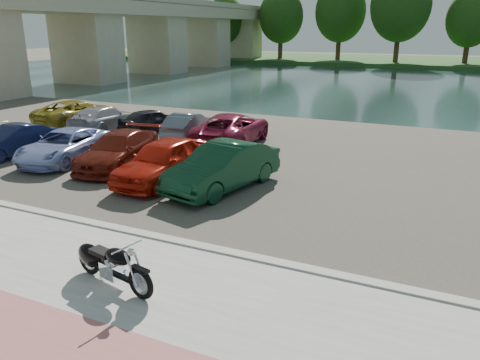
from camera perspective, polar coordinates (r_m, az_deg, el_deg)
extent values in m
plane|color=#595447|center=(10.51, -12.76, -12.23)|extent=(200.00, 200.00, 0.00)
cube|color=#9E9B95|center=(9.84, -16.40, -14.47)|extent=(60.00, 6.00, 0.10)
cube|color=#A55D5D|center=(8.96, -22.98, -18.40)|extent=(60.00, 2.00, 0.01)
cube|color=#9E9B95|center=(11.92, -6.94, -7.71)|extent=(60.00, 0.30, 0.14)
cube|color=#454038|center=(19.66, 6.90, 2.56)|extent=(60.00, 18.00, 0.04)
cube|color=#1B3230|center=(47.70, 18.11, 10.88)|extent=(120.00, 40.00, 0.00)
cube|color=#224619|center=(79.43, 21.25, 13.30)|extent=(120.00, 24.00, 0.60)
cube|color=tan|center=(57.96, -11.46, 19.65)|extent=(7.00, 56.00, 1.40)
cube|color=tan|center=(58.01, -11.52, 20.63)|extent=(7.00, 56.00, 0.70)
cube|color=tan|center=(50.17, -18.12, 15.33)|extent=(6.00, 4.00, 7.20)
cube|color=tan|center=(59.59, -10.07, 16.20)|extent=(6.00, 4.00, 7.20)
cube|color=tan|center=(69.80, -4.25, 16.65)|extent=(6.00, 4.00, 7.20)
cube|color=tan|center=(80.51, 0.07, 16.87)|extent=(6.00, 4.00, 7.20)
cylinder|color=#3D2916|center=(80.13, -1.72, 16.32)|extent=(0.70, 0.70, 4.50)
ellipsoid|color=#19390F|center=(80.11, -1.75, 18.90)|extent=(6.30, 6.30, 7.56)
cylinder|color=#3D2916|center=(77.84, 4.95, 16.38)|extent=(0.70, 0.70, 4.95)
ellipsoid|color=#19390F|center=(77.84, 5.03, 19.29)|extent=(6.93, 6.93, 8.32)
cylinder|color=#3D2916|center=(76.58, 11.93, 16.22)|extent=(0.70, 0.70, 5.40)
ellipsoid|color=#19390F|center=(76.59, 12.15, 19.44)|extent=(7.56, 7.56, 9.07)
cylinder|color=#3D2916|center=(72.22, 18.62, 15.79)|extent=(0.70, 0.70, 5.85)
ellipsoid|color=#19390F|center=(72.26, 19.01, 19.48)|extent=(8.19, 8.19, 9.83)
cylinder|color=#3D2916|center=(73.10, 25.91, 14.44)|extent=(0.70, 0.70, 4.50)
ellipsoid|color=#19390F|center=(73.07, 26.31, 17.23)|extent=(6.30, 6.30, 7.56)
torus|color=black|center=(9.61, -12.00, -12.21)|extent=(0.69, 0.26, 0.68)
torus|color=black|center=(10.79, -17.89, -9.21)|extent=(0.69, 0.26, 0.68)
cylinder|color=#B2B2B7|center=(9.61, -12.00, -12.21)|extent=(0.46, 0.16, 0.46)
cylinder|color=#B2B2B7|center=(10.79, -17.89, -9.21)|extent=(0.46, 0.16, 0.46)
cylinder|color=silver|center=(9.50, -13.15, -10.56)|extent=(0.33, 0.12, 0.63)
cylinder|color=silver|center=(9.62, -12.23, -10.14)|extent=(0.33, 0.12, 0.63)
cylinder|color=silver|center=(9.52, -13.60, -7.94)|extent=(0.19, 0.74, 0.04)
sphere|color=silver|center=(9.48, -13.17, -8.55)|extent=(0.19, 0.19, 0.16)
sphere|color=silver|center=(9.43, -12.90, -8.68)|extent=(0.13, 0.13, 0.11)
cube|color=black|center=(9.46, -12.13, -10.59)|extent=(0.47, 0.23, 0.06)
cube|color=black|center=(10.21, -15.10, -10.93)|extent=(1.19, 0.35, 0.08)
cube|color=silver|center=(10.21, -15.31, -10.50)|extent=(0.51, 0.41, 0.34)
cylinder|color=silver|center=(10.05, -15.05, -9.68)|extent=(0.28, 0.23, 0.27)
cylinder|color=silver|center=(10.19, -15.76, -9.33)|extent=(0.28, 0.23, 0.27)
ellipsoid|color=black|center=(9.88, -14.66, -9.04)|extent=(0.74, 0.49, 0.32)
cube|color=black|center=(10.29, -16.50, -8.44)|extent=(0.60, 0.39, 0.10)
ellipsoid|color=black|center=(10.70, -17.80, -8.72)|extent=(0.78, 0.48, 0.50)
cube|color=black|center=(10.76, -17.92, -8.97)|extent=(0.43, 0.26, 0.30)
cylinder|color=silver|center=(10.57, -15.59, -10.29)|extent=(1.09, 0.32, 0.09)
cylinder|color=silver|center=(10.54, -15.63, -9.91)|extent=(1.09, 0.32, 0.09)
cylinder|color=#B2B2B7|center=(10.30, -16.36, -11.74)|extent=(0.05, 0.14, 0.22)
imported|color=#131A3C|center=(21.98, -25.96, 4.30)|extent=(1.71, 4.03, 1.29)
imported|color=#98A3DD|center=(20.31, -20.57, 3.94)|extent=(2.69, 4.80, 1.27)
imported|color=maroon|center=(18.84, -14.60, 3.57)|extent=(2.52, 4.79, 1.33)
imported|color=red|center=(16.65, -9.31, 2.38)|extent=(1.88, 4.47, 1.51)
imported|color=#0F3820|center=(15.64, -2.09, 1.60)|extent=(2.56, 4.85, 1.52)
imported|color=#A38F25|center=(28.00, -19.17, 7.81)|extent=(2.97, 5.23, 1.38)
imported|color=#9B9AA2|center=(25.82, -16.35, 7.21)|extent=(2.22, 4.65, 1.31)
imported|color=black|center=(25.04, -10.67, 7.20)|extent=(2.53, 3.84, 1.22)
imported|color=slate|center=(23.43, -6.35, 6.68)|extent=(1.67, 3.84, 1.23)
imported|color=maroon|center=(21.86, -1.02, 6.28)|extent=(2.84, 5.43, 1.46)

